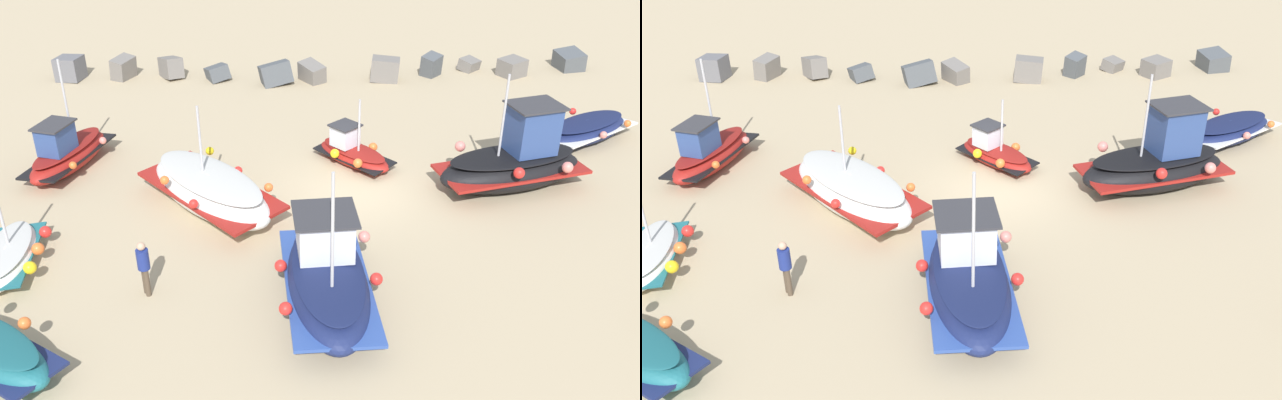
# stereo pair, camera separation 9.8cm
# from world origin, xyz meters

# --- Properties ---
(ground_plane) EXTENTS (57.69, 57.69, 0.00)m
(ground_plane) POSITION_xyz_m (0.00, 0.00, 0.00)
(ground_plane) COLOR tan
(fishing_boat_0) EXTENTS (2.64, 5.25, 4.24)m
(fishing_boat_0) POSITION_xyz_m (-1.51, -5.74, 0.78)
(fishing_boat_0) COLOR navy
(fishing_boat_0) RESTS_ON ground_plane
(fishing_boat_1) EXTENTS (4.99, 5.58, 3.43)m
(fishing_boat_1) POSITION_xyz_m (-4.67, -0.66, 0.67)
(fishing_boat_1) COLOR white
(fishing_boat_1) RESTS_ON ground_plane
(fishing_boat_2) EXTENTS (5.34, 3.01, 4.00)m
(fishing_boat_2) POSITION_xyz_m (5.24, -0.13, 0.90)
(fishing_boat_2) COLOR black
(fishing_boat_2) RESTS_ON ground_plane
(fishing_boat_3) EXTENTS (2.04, 3.41, 3.02)m
(fishing_boat_3) POSITION_xyz_m (-10.09, -3.35, 0.35)
(fishing_boat_3) COLOR white
(fishing_boat_3) RESTS_ON ground_plane
(fishing_boat_4) EXTENTS (4.44, 3.58, 0.97)m
(fishing_boat_4) POSITION_xyz_m (9.27, 3.23, 0.45)
(fishing_boat_4) COLOR navy
(fishing_boat_4) RESTS_ON ground_plane
(fishing_boat_5) EXTENTS (2.82, 4.33, 3.87)m
(fishing_boat_5) POSITION_xyz_m (-9.74, 2.57, 0.62)
(fishing_boat_5) COLOR maroon
(fishing_boat_5) RESTS_ON ground_plane
(fishing_boat_8) EXTENTS (2.88, 3.18, 2.52)m
(fishing_boat_8) POSITION_xyz_m (0.20, 2.13, 0.44)
(fishing_boat_8) COLOR maroon
(fishing_boat_8) RESTS_ON ground_plane
(person_walking) EXTENTS (0.32, 0.32, 1.59)m
(person_walking) POSITION_xyz_m (-6.16, -4.98, 0.91)
(person_walking) COLOR brown
(person_walking) RESTS_ON ground_plane
(breakwater_rocks) EXTENTS (24.96, 2.87, 1.32)m
(breakwater_rocks) POSITION_xyz_m (-0.30, 11.17, 0.46)
(breakwater_rocks) COLOR slate
(breakwater_rocks) RESTS_ON ground_plane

